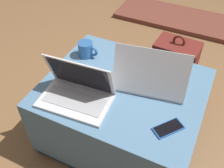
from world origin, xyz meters
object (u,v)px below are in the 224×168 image
at_px(cell_phone, 168,128).
at_px(backpack, 173,69).
at_px(laptop_near, 77,92).
at_px(coffee_mug, 86,49).
at_px(laptop_far, 150,78).

relative_size(cell_phone, backpack, 0.31).
distance_m(laptop_near, backpack, 0.84).
relative_size(laptop_near, cell_phone, 2.41).
xyz_separation_m(backpack, coffee_mug, (-0.48, -0.37, 0.27)).
distance_m(cell_phone, coffee_mug, 0.70).
height_order(laptop_far, coffee_mug, laptop_far).
distance_m(backpack, coffee_mug, 0.67).
xyz_separation_m(laptop_far, coffee_mug, (-0.44, 0.08, -0.01)).
xyz_separation_m(laptop_near, coffee_mug, (-0.14, 0.34, -0.00)).
relative_size(laptop_near, backpack, 0.74).
relative_size(backpack, coffee_mug, 3.94).
height_order(cell_phone, coffee_mug, coffee_mug).
distance_m(laptop_near, coffee_mug, 0.36).
relative_size(laptop_far, coffee_mug, 3.23).
bearing_deg(cell_phone, coffee_mug, 10.79).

